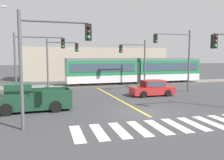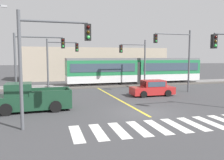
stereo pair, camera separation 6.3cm
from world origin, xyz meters
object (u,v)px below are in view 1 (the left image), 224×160
at_px(sedan_crossing, 152,89).
at_px(light_rail_tram, 135,70).
at_px(traffic_light_mid_right, 178,51).
at_px(traffic_light_mid_left, 33,55).
at_px(pickup_truck, 30,99).
at_px(traffic_light_far_right, 136,57).
at_px(traffic_light_near_left, 46,53).
at_px(traffic_light_far_left, 59,57).

bearing_deg(sedan_crossing, light_rail_tram, 78.15).
distance_m(traffic_light_mid_right, traffic_light_mid_left, 14.37).
distance_m(pickup_truck, traffic_light_mid_left, 5.25).
bearing_deg(light_rail_tram, sedan_crossing, -101.85).
xyz_separation_m(sedan_crossing, traffic_light_mid_right, (3.42, 1.09, 3.65)).
distance_m(traffic_light_mid_right, traffic_light_far_right, 5.00).
xyz_separation_m(pickup_truck, traffic_light_far_right, (11.54, 8.44, 2.88)).
bearing_deg(light_rail_tram, traffic_light_near_left, -125.55).
height_order(light_rail_tram, traffic_light_far_left, traffic_light_far_left).
bearing_deg(traffic_light_mid_right, traffic_light_far_left, 165.14).
bearing_deg(traffic_light_mid_left, traffic_light_far_left, 55.61).
relative_size(pickup_truck, traffic_light_mid_left, 0.94).
relative_size(light_rail_tram, pickup_truck, 3.40).
xyz_separation_m(pickup_truck, traffic_light_far_left, (2.61, 7.71, 2.88)).
height_order(traffic_light_near_left, traffic_light_far_left, traffic_light_near_left).
height_order(traffic_light_mid_right, traffic_light_mid_left, traffic_light_mid_right).
relative_size(pickup_truck, traffic_light_far_right, 0.95).
relative_size(pickup_truck, traffic_light_far_left, 0.97).
height_order(pickup_truck, traffic_light_near_left, traffic_light_near_left).
height_order(sedan_crossing, traffic_light_far_left, traffic_light_far_left).
height_order(pickup_truck, traffic_light_far_left, traffic_light_far_left).
xyz_separation_m(sedan_crossing, traffic_light_mid_left, (-10.94, 0.80, 3.22)).
relative_size(light_rail_tram, sedan_crossing, 4.38).
distance_m(light_rail_tram, traffic_light_far_right, 4.47).
bearing_deg(traffic_light_near_left, sedan_crossing, 37.95).
bearing_deg(traffic_light_near_left, traffic_light_far_right, 50.88).
height_order(pickup_truck, traffic_light_mid_right, traffic_light_mid_right).
bearing_deg(light_rail_tram, pickup_truck, -136.66).
xyz_separation_m(traffic_light_far_left, traffic_light_far_right, (8.93, 0.73, -0.01)).
bearing_deg(traffic_light_mid_left, traffic_light_near_left, -84.58).
bearing_deg(traffic_light_far_left, pickup_truck, -108.73).
distance_m(traffic_light_near_left, traffic_light_far_right, 16.61).
bearing_deg(traffic_light_far_left, traffic_light_mid_left, -124.39).
bearing_deg(traffic_light_far_left, light_rail_tram, 23.80).
bearing_deg(traffic_light_mid_right, pickup_truck, -162.77).
bearing_deg(traffic_light_far_left, traffic_light_near_left, -97.26).
distance_m(light_rail_tram, pickup_truck, 17.97).
bearing_deg(traffic_light_far_right, traffic_light_far_left, -175.33).
bearing_deg(pickup_truck, traffic_light_mid_right, 17.23).
distance_m(light_rail_tram, traffic_light_far_left, 11.51).
relative_size(traffic_light_mid_right, traffic_light_far_right, 1.14).
bearing_deg(traffic_light_mid_left, light_rail_tram, 32.22).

